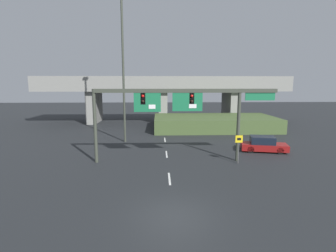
{
  "coord_description": "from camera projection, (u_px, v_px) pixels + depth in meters",
  "views": [
    {
      "loc": [
        -0.73,
        -12.37,
        6.57
      ],
      "look_at": [
        0.0,
        7.77,
        3.29
      ],
      "focal_mm": 28.0,
      "sensor_mm": 36.0,
      "label": 1
    }
  ],
  "objects": [
    {
      "name": "overpass_bridge",
      "position": [
        163.0,
        91.0,
        44.59
      ],
      "size": [
        41.16,
        7.88,
        7.7
      ],
      "color": "gray",
      "rests_on": "ground"
    },
    {
      "name": "highway_light_pole_near",
      "position": [
        123.0,
        59.0,
        28.39
      ],
      "size": [
        0.7,
        0.36,
        17.7
      ],
      "color": "#383D33",
      "rests_on": "ground"
    },
    {
      "name": "grass_embankment",
      "position": [
        214.0,
        123.0,
        38.01
      ],
      "size": [
        17.23,
        9.0,
        1.86
      ],
      "color": "#42562D",
      "rests_on": "ground"
    },
    {
      "name": "parked_sedan_near_right",
      "position": [
        263.0,
        145.0,
        25.52
      ],
      "size": [
        4.59,
        2.65,
        1.5
      ],
      "rotation": [
        0.0,
        0.0,
        -0.21
      ],
      "color": "maroon",
      "rests_on": "ground"
    },
    {
      "name": "ground_plane",
      "position": [
        174.0,
        214.0,
        13.28
      ],
      "size": [
        160.0,
        160.0,
        0.0
      ],
      "primitive_type": "plane",
      "color": "black"
    },
    {
      "name": "speed_limit_sign",
      "position": [
        239.0,
        145.0,
        21.48
      ],
      "size": [
        0.6,
        0.11,
        2.44
      ],
      "color": "#4C4C4C",
      "rests_on": "ground"
    },
    {
      "name": "lane_markings",
      "position": [
        166.0,
        146.0,
        27.73
      ],
      "size": [
        0.14,
        21.53,
        0.01
      ],
      "color": "silver",
      "rests_on": "ground"
    },
    {
      "name": "signal_gantry",
      "position": [
        179.0,
        103.0,
        21.52
      ],
      "size": [
        15.19,
        0.44,
        6.14
      ],
      "color": "#383D33",
      "rests_on": "ground"
    }
  ]
}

